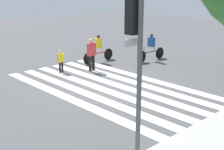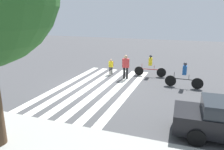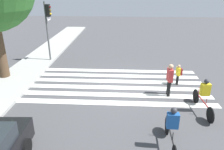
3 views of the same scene
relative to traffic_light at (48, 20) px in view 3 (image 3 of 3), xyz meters
name	(u,v)px [view 3 (image 3 of 3)]	position (x,y,z in m)	size (l,w,h in m)	color
ground_plane	(118,84)	(-3.92, -5.15, -3.07)	(60.00, 60.00, 0.00)	#444447
sidewalk_curb	(14,81)	(-3.92, 1.10, -3.00)	(36.00, 2.50, 0.14)	#9E9E99
crosswalk_stripes	(118,84)	(-3.92, -5.15, -3.07)	(4.87, 10.00, 0.01)	silver
traffic_light	(48,20)	(0.00, 0.00, 0.00)	(0.60, 0.50, 4.38)	#515456
pedestrian_adult_blue_shirt	(170,78)	(-5.13, -7.83, -2.08)	(0.50, 0.26, 1.75)	black
pedestrian_adult_tall_backpack	(179,73)	(-3.70, -8.63, -2.36)	(0.36, 0.31, 1.21)	black
cyclist_far_lane	(172,127)	(-9.21, -7.15, -2.20)	(2.36, 0.41, 1.66)	black
cyclist_near_curb	(204,95)	(-6.68, -9.08, -2.20)	(2.38, 0.41, 1.64)	black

